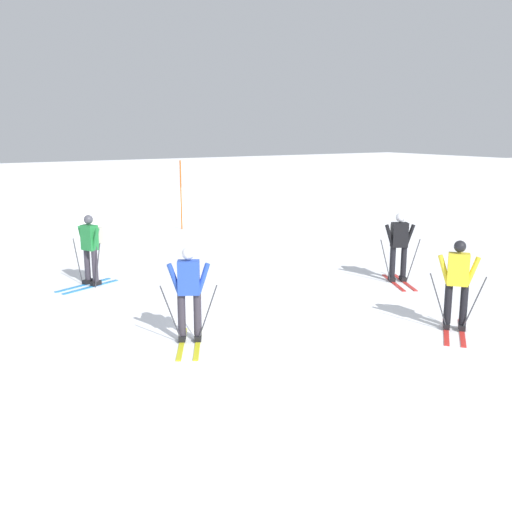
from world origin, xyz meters
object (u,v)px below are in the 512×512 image
at_px(skier_yellow, 457,280).
at_px(skier_green, 91,246).
at_px(trail_marker_pole, 181,195).
at_px(skier_black, 399,243).
at_px(skier_blue, 189,292).

distance_m(skier_yellow, skier_green, 8.35).
bearing_deg(trail_marker_pole, skier_yellow, -91.68).
xyz_separation_m(skier_yellow, skier_black, (1.68, 3.21, 0.00)).
height_order(skier_blue, trail_marker_pole, trail_marker_pole).
height_order(skier_blue, skier_yellow, same).
distance_m(skier_blue, skier_green, 4.79).
xyz_separation_m(skier_blue, skier_yellow, (4.52, -2.02, 0.04)).
bearing_deg(skier_blue, skier_green, 93.89).
relative_size(skier_black, trail_marker_pole, 0.67).
distance_m(skier_blue, trail_marker_pole, 12.10).
height_order(skier_black, skier_green, same).
bearing_deg(skier_black, trail_marker_pole, 97.50).
distance_m(skier_blue, skier_black, 6.32).
xyz_separation_m(skier_blue, skier_black, (6.21, 1.19, 0.04)).
bearing_deg(skier_blue, skier_black, 10.83).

